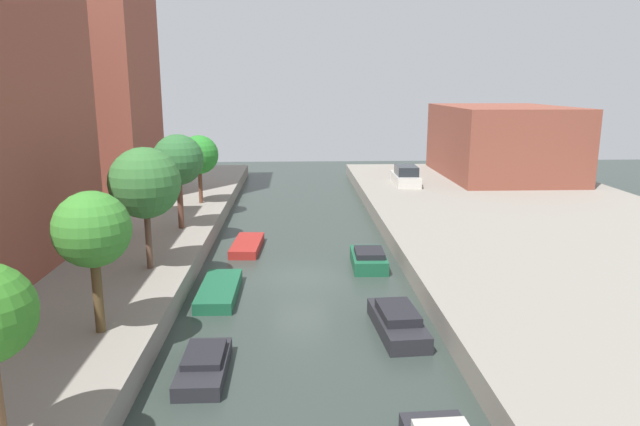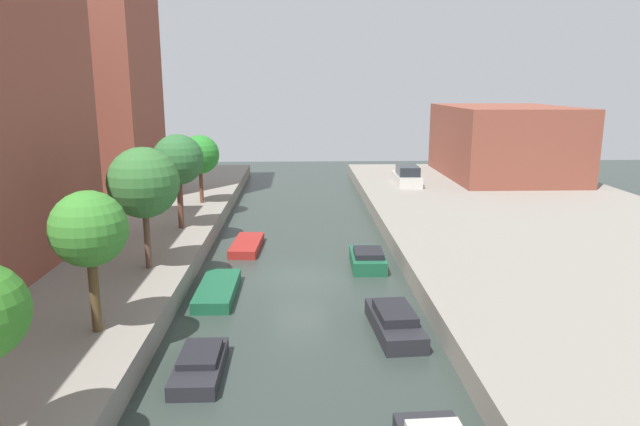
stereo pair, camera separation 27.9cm
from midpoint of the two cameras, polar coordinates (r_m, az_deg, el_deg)
The scene contains 14 objects.
ground_plane at distance 27.73m, azimuth -2.16°, elevation -6.37°, with size 84.00×84.00×0.00m, color #2D3833.
quay_right at distance 31.44m, azimuth 26.42°, elevation -4.46°, with size 20.00×64.00×1.00m, color gray.
apartment_tower_far at distance 46.39m, azimuth -23.48°, elevation 15.78°, with size 10.00×9.21×22.72m, color brown.
low_block_right at distance 53.49m, azimuth 17.41°, elevation 6.78°, with size 10.00×14.27×6.15m, color brown.
street_tree_1 at distance 19.83m, azimuth -22.01°, elevation -1.61°, with size 2.48×2.48×4.75m.
street_tree_2 at distance 26.09m, azimuth -17.25°, elevation 2.83°, with size 3.11×3.11×5.41m.
street_tree_3 at distance 33.14m, azimuth -14.12°, elevation 5.08°, with size 2.84×2.84×5.33m.
street_tree_4 at distance 40.15m, azimuth -12.09°, elevation 5.65°, with size 2.63×2.63×4.66m.
parked_car at distance 47.56m, azimuth 8.30°, elevation 3.60°, with size 1.98×4.82×1.56m.
moored_boat_left_1 at distance 19.31m, azimuth -11.84°, elevation -14.55°, with size 1.45×3.40×0.69m.
moored_boat_left_2 at distance 25.69m, azimuth -10.26°, elevation -7.56°, with size 1.62×4.47×0.50m.
moored_boat_left_3 at distance 32.44m, azimuth -7.47°, elevation -3.20°, with size 1.71×4.18×0.46m.
moored_boat_right_2 at distance 21.93m, azimuth 7.32°, elevation -10.65°, with size 1.79×4.11×0.95m.
moored_boat_right_3 at distance 29.21m, azimuth 4.56°, elevation -4.56°, with size 1.73×3.35×0.94m.
Camera 1 is at (-0.26, -26.20, 9.05)m, focal length 32.32 mm.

